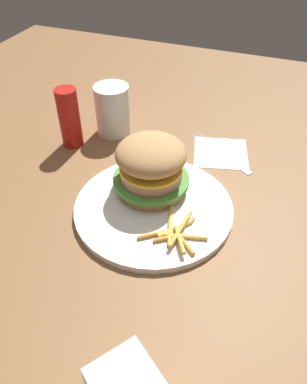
{
  "coord_description": "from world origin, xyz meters",
  "views": [
    {
      "loc": [
        0.14,
        -0.41,
        0.46
      ],
      "look_at": [
        -0.03,
        0.03,
        0.04
      ],
      "focal_mm": 35.14,
      "sensor_mm": 36.0,
      "label": 1
    }
  ],
  "objects_px": {
    "napkin": "(221,153)",
    "drink_glass": "(113,112)",
    "plate": "(153,208)",
    "ketchup_bottle": "(69,118)",
    "fork": "(220,151)",
    "fries_pile": "(175,232)",
    "sandwich": "(151,166)"
  },
  "relations": [
    {
      "from": "sandwich",
      "to": "plate",
      "type": "bearing_deg",
      "value": -63.43
    },
    {
      "from": "sandwich",
      "to": "drink_glass",
      "type": "height_order",
      "value": "sandwich"
    },
    {
      "from": "fries_pile",
      "to": "napkin",
      "type": "bearing_deg",
      "value": 87.01
    },
    {
      "from": "sandwich",
      "to": "napkin",
      "type": "xyz_separation_m",
      "value": [
        0.09,
        0.17,
        -0.06
      ]
    },
    {
      "from": "sandwich",
      "to": "drink_glass",
      "type": "xyz_separation_m",
      "value": [
        -0.15,
        0.17,
        -0.01
      ]
    },
    {
      "from": "sandwich",
      "to": "napkin",
      "type": "relative_size",
      "value": 1.24
    },
    {
      "from": "sandwich",
      "to": "ketchup_bottle",
      "type": "distance_m",
      "value": 0.23
    },
    {
      "from": "ketchup_bottle",
      "to": "plate",
      "type": "bearing_deg",
      "value": -29.04
    },
    {
      "from": "sandwich",
      "to": "fork",
      "type": "distance_m",
      "value": 0.2
    },
    {
      "from": "fries_pile",
      "to": "fork",
      "type": "relative_size",
      "value": 0.7
    },
    {
      "from": "drink_glass",
      "to": "ketchup_bottle",
      "type": "distance_m",
      "value": 0.1
    },
    {
      "from": "sandwich",
      "to": "drink_glass",
      "type": "relative_size",
      "value": 1.25
    },
    {
      "from": "drink_glass",
      "to": "ketchup_bottle",
      "type": "height_order",
      "value": "ketchup_bottle"
    },
    {
      "from": "napkin",
      "to": "fork",
      "type": "bearing_deg",
      "value": 144.93
    },
    {
      "from": "sandwich",
      "to": "ketchup_bottle",
      "type": "xyz_separation_m",
      "value": [
        -0.22,
        0.09,
        -0.0
      ]
    },
    {
      "from": "fries_pile",
      "to": "plate",
      "type": "bearing_deg",
      "value": 138.39
    },
    {
      "from": "napkin",
      "to": "drink_glass",
      "type": "bearing_deg",
      "value": -179.15
    },
    {
      "from": "plate",
      "to": "fries_pile",
      "type": "height_order",
      "value": "fries_pile"
    },
    {
      "from": "napkin",
      "to": "drink_glass",
      "type": "distance_m",
      "value": 0.25
    },
    {
      "from": "ketchup_bottle",
      "to": "fork",
      "type": "bearing_deg",
      "value": 14.86
    },
    {
      "from": "plate",
      "to": "ketchup_bottle",
      "type": "bearing_deg",
      "value": 150.96
    },
    {
      "from": "drink_glass",
      "to": "ketchup_bottle",
      "type": "xyz_separation_m",
      "value": [
        -0.06,
        -0.08,
        0.01
      ]
    },
    {
      "from": "fork",
      "to": "drink_glass",
      "type": "distance_m",
      "value": 0.25
    },
    {
      "from": "plate",
      "to": "napkin",
      "type": "distance_m",
      "value": 0.22
    },
    {
      "from": "napkin",
      "to": "drink_glass",
      "type": "relative_size",
      "value": 1.02
    },
    {
      "from": "ketchup_bottle",
      "to": "napkin",
      "type": "bearing_deg",
      "value": 14.64
    },
    {
      "from": "plate",
      "to": "drink_glass",
      "type": "bearing_deg",
      "value": 130.12
    },
    {
      "from": "plate",
      "to": "ketchup_bottle",
      "type": "xyz_separation_m",
      "value": [
        -0.24,
        0.13,
        0.06
      ]
    },
    {
      "from": "fries_pile",
      "to": "drink_glass",
      "type": "distance_m",
      "value": 0.35
    },
    {
      "from": "plate",
      "to": "fork",
      "type": "distance_m",
      "value": 0.22
    },
    {
      "from": "plate",
      "to": "drink_glass",
      "type": "height_order",
      "value": "drink_glass"
    },
    {
      "from": "fork",
      "to": "drink_glass",
      "type": "height_order",
      "value": "drink_glass"
    }
  ]
}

